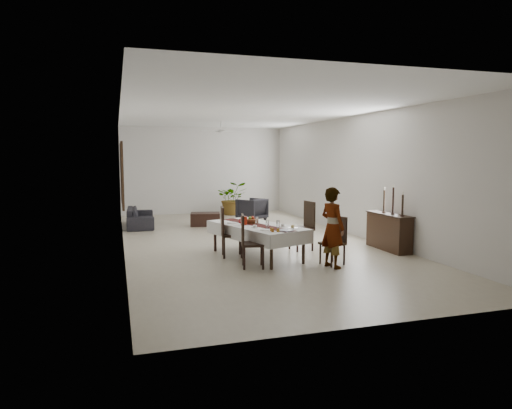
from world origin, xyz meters
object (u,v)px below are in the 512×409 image
dining_table_top (257,226)px  sideboard_body (389,232)px  red_pitcher (244,221)px  woman (332,228)px  sofa (141,217)px

dining_table_top → sideboard_body: 3.12m
dining_table_top → red_pitcher: (-0.26, 0.06, 0.12)m
woman → sideboard_body: (1.99, 1.15, -0.37)m
red_pitcher → sofa: 5.38m
dining_table_top → woman: size_ratio=1.41×
sideboard_body → dining_table_top: bearing=177.4°
red_pitcher → sofa: size_ratio=0.09×
dining_table_top → woman: (1.12, -1.29, 0.11)m
dining_table_top → red_pitcher: bearing=149.0°
woman → sideboard_body: size_ratio=1.15×
sideboard_body → sofa: 7.39m
dining_table_top → sofa: (-2.13, 5.07, -0.37)m
dining_table_top → woman: 1.71m
red_pitcher → sideboard_body: bearing=-3.4°
red_pitcher → sideboard_body: (3.37, -0.20, -0.38)m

